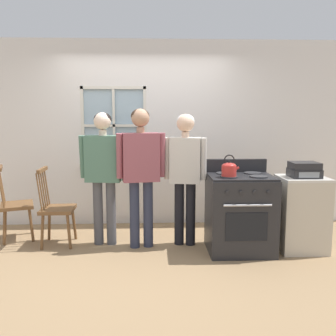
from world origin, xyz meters
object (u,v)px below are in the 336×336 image
(person_teen_center, at_px, (141,163))
(stereo, at_px, (304,170))
(stove, at_px, (240,213))
(potted_plant, at_px, (130,159))
(side_counter, at_px, (301,214))
(person_adult_right, at_px, (185,166))
(chair_by_window, at_px, (15,206))
(kettle, at_px, (229,169))
(person_elderly_left, at_px, (103,165))
(chair_near_wall, at_px, (56,209))

(person_teen_center, height_order, stereo, person_teen_center)
(stereo, bearing_deg, stove, 178.70)
(potted_plant, height_order, side_counter, potted_plant)
(person_adult_right, relative_size, side_counter, 1.82)
(chair_by_window, height_order, kettle, kettle)
(person_elderly_left, xyz_separation_m, potted_plant, (0.27, 0.83, -0.03))
(chair_by_window, xyz_separation_m, person_teen_center, (1.66, -0.35, 0.60))
(person_teen_center, xyz_separation_m, person_adult_right, (0.54, 0.07, -0.04))
(chair_near_wall, relative_size, potted_plant, 3.49)
(stove, bearing_deg, chair_near_wall, 172.14)
(person_elderly_left, bearing_deg, side_counter, -0.31)
(stove, height_order, potted_plant, potted_plant)
(person_teen_center, height_order, kettle, person_teen_center)
(chair_near_wall, distance_m, kettle, 2.21)
(stove, bearing_deg, kettle, -142.46)
(person_teen_center, distance_m, side_counter, 2.03)
(chair_by_window, distance_m, potted_plant, 1.67)
(side_counter, bearing_deg, potted_plant, 151.99)
(person_elderly_left, distance_m, stereo, 2.42)
(kettle, bearing_deg, stereo, 7.09)
(side_counter, relative_size, stereo, 2.65)
(side_counter, bearing_deg, stereo, -90.00)
(chair_by_window, xyz_separation_m, person_adult_right, (2.20, -0.29, 0.55))
(person_elderly_left, bearing_deg, person_adult_right, 3.81)
(person_teen_center, bearing_deg, stereo, -15.42)
(person_adult_right, height_order, stereo, person_adult_right)
(side_counter, xyz_separation_m, stereo, (0.00, -0.02, 0.54))
(person_teen_center, distance_m, potted_plant, 0.98)
(kettle, bearing_deg, side_counter, 8.36)
(chair_by_window, distance_m, kettle, 2.81)
(stereo, bearing_deg, person_teen_center, 174.18)
(chair_near_wall, distance_m, stove, 2.28)
(person_adult_right, bearing_deg, stereo, -1.25)
(chair_near_wall, bearing_deg, person_teen_center, -98.27)
(person_teen_center, xyz_separation_m, kettle, (1.01, -0.31, -0.03))
(side_counter, bearing_deg, stove, -179.71)
(person_elderly_left, relative_size, side_counter, 1.85)
(person_teen_center, bearing_deg, person_adult_right, -2.47)
(person_elderly_left, relative_size, stove, 1.53)
(kettle, height_order, side_counter, kettle)
(stove, bearing_deg, side_counter, 0.29)
(chair_by_window, xyz_separation_m, stereo, (3.59, -0.55, 0.53))
(chair_by_window, relative_size, stereo, 2.89)
(person_elderly_left, height_order, person_adult_right, person_elderly_left)
(person_elderly_left, distance_m, kettle, 1.54)
(person_elderly_left, relative_size, kettle, 6.73)
(person_adult_right, height_order, potted_plant, person_adult_right)
(stereo, bearing_deg, chair_near_wall, 173.77)
(chair_near_wall, distance_m, person_elderly_left, 0.83)
(person_teen_center, bearing_deg, kettle, -26.69)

